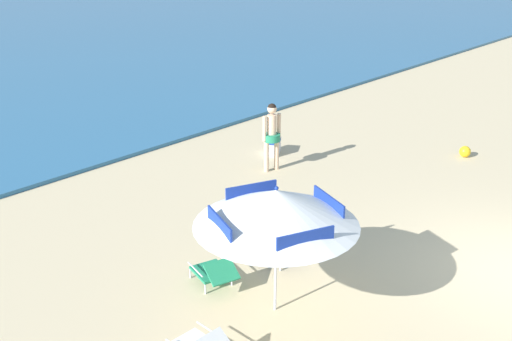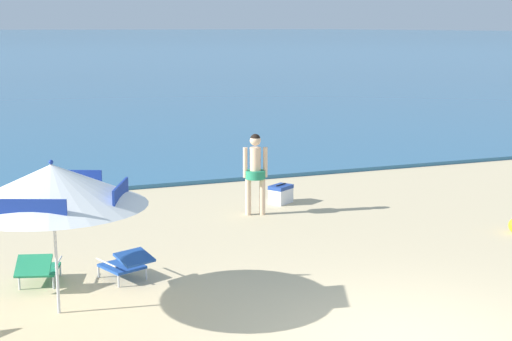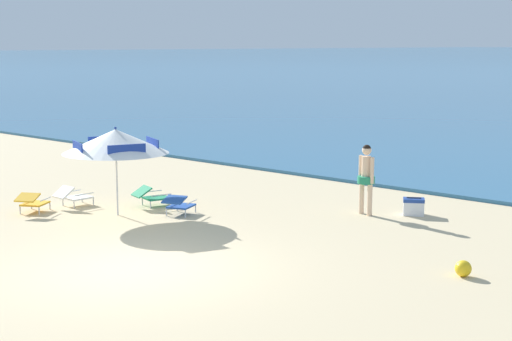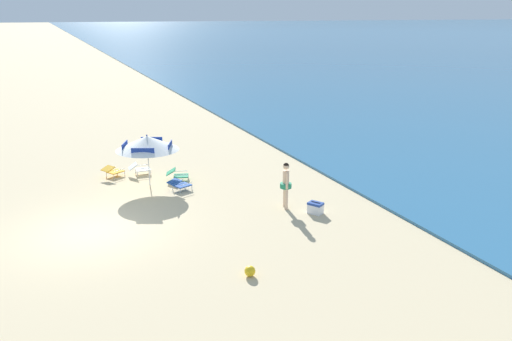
# 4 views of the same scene
# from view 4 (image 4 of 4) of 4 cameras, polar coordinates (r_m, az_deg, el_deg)

# --- Properties ---
(ground_plane) EXTENTS (800.00, 800.00, 0.00)m
(ground_plane) POSITION_cam_4_polar(r_m,az_deg,el_deg) (17.10, -17.80, -6.49)
(ground_plane) COLOR #D1BA8E
(beach_umbrella_striped_main) EXTENTS (2.81, 2.81, 2.10)m
(beach_umbrella_striped_main) POSITION_cam_4_polar(r_m,az_deg,el_deg) (20.43, -12.11, 3.04)
(beach_umbrella_striped_main) COLOR silver
(beach_umbrella_striped_main) RESTS_ON ground
(lounge_chair_under_umbrella) EXTENTS (0.76, 1.00, 0.52)m
(lounge_chair_under_umbrella) POSITION_cam_4_polar(r_m,az_deg,el_deg) (21.23, -8.80, -0.42)
(lounge_chair_under_umbrella) COLOR #1E7F56
(lounge_chair_under_umbrella) RESTS_ON ground
(lounge_chair_beside_umbrella) EXTENTS (0.89, 1.01, 0.50)m
(lounge_chair_beside_umbrella) POSITION_cam_4_polar(r_m,az_deg,el_deg) (22.29, -15.77, -0.00)
(lounge_chair_beside_umbrella) COLOR gold
(lounge_chair_beside_umbrella) RESTS_ON ground
(lounge_chair_facing_sea) EXTENTS (0.60, 0.91, 0.53)m
(lounge_chair_facing_sea) POSITION_cam_4_polar(r_m,az_deg,el_deg) (22.36, -12.96, 0.24)
(lounge_chair_facing_sea) COLOR white
(lounge_chair_facing_sea) RESTS_ON ground
(lounge_chair_spare_folded) EXTENTS (0.81, 0.99, 0.49)m
(lounge_chair_spare_folded) POSITION_cam_4_polar(r_m,az_deg,el_deg) (19.99, -8.58, -1.51)
(lounge_chair_spare_folded) COLOR #1E4799
(lounge_chair_spare_folded) RESTS_ON ground
(person_standing_near_shore) EXTENTS (0.48, 0.41, 1.67)m
(person_standing_near_shore) POSITION_cam_4_polar(r_m,az_deg,el_deg) (17.86, 3.37, -1.31)
(person_standing_near_shore) COLOR beige
(person_standing_near_shore) RESTS_ON ground
(cooler_box) EXTENTS (0.60, 0.56, 0.43)m
(cooler_box) POSITION_cam_4_polar(r_m,az_deg,el_deg) (17.72, 6.69, -4.19)
(cooler_box) COLOR white
(cooler_box) RESTS_ON ground
(beach_ball) EXTENTS (0.29, 0.29, 0.29)m
(beach_ball) POSITION_cam_4_polar(r_m,az_deg,el_deg) (13.63, -0.69, -11.22)
(beach_ball) COLOR yellow
(beach_ball) RESTS_ON ground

